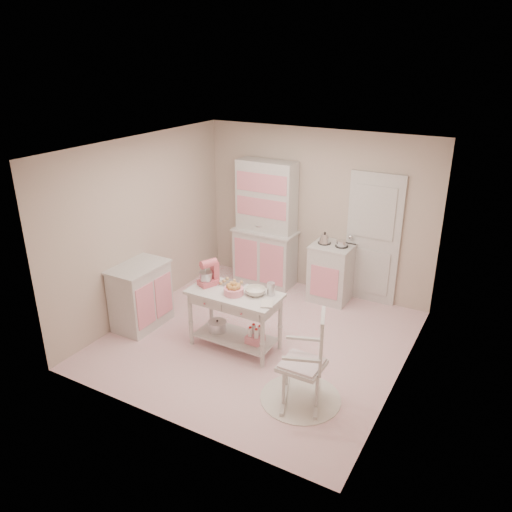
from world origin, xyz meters
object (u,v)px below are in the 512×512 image
at_px(work_table, 235,320).
at_px(bread_basket, 234,291).
at_px(hutch, 265,224).
at_px(stand_mixer, 208,273).
at_px(stove, 331,272).
at_px(base_cabinet, 141,296).
at_px(rocking_chair, 302,357).

xyz_separation_m(work_table, bread_basket, (0.02, -0.05, 0.45)).
height_order(hutch, bread_basket, hutch).
relative_size(stand_mixer, bread_basket, 1.36).
xyz_separation_m(hutch, stove, (1.20, -0.05, -0.58)).
distance_m(base_cabinet, work_table, 1.47).
bearing_deg(rocking_chair, hutch, 105.68).
xyz_separation_m(rocking_chair, stand_mixer, (-1.63, 0.59, 0.42)).
relative_size(stove, base_cabinet, 1.00).
distance_m(hutch, work_table, 2.16).
bearing_deg(base_cabinet, stand_mixer, 9.76).
distance_m(work_table, stand_mixer, 0.71).
height_order(rocking_chair, work_table, rocking_chair).
distance_m(rocking_chair, work_table, 1.35).
xyz_separation_m(work_table, stand_mixer, (-0.42, 0.02, 0.57)).
relative_size(work_table, stand_mixer, 3.53).
bearing_deg(work_table, rocking_chair, -25.01).
bearing_deg(rocking_chair, stove, 84.08).
bearing_deg(hutch, rocking_chair, -54.16).
bearing_deg(stove, rocking_chair, -75.77).
bearing_deg(stand_mixer, bread_basket, 15.54).
bearing_deg(rocking_chair, bread_basket, 136.46).
relative_size(work_table, bread_basket, 4.80).
xyz_separation_m(stove, stand_mixer, (-1.00, -1.90, 0.51)).
xyz_separation_m(rocking_chair, work_table, (-1.21, 0.57, -0.15)).
bearing_deg(rocking_chair, stand_mixer, 140.11).
distance_m(hutch, base_cabinet, 2.36).
bearing_deg(stove, work_table, -106.91).
height_order(work_table, bread_basket, bread_basket).
height_order(base_cabinet, rocking_chair, rocking_chair).
distance_m(rocking_chair, bread_basket, 1.33).
xyz_separation_m(base_cabinet, bread_basket, (1.48, 0.11, 0.39)).
height_order(stove, work_table, stove).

